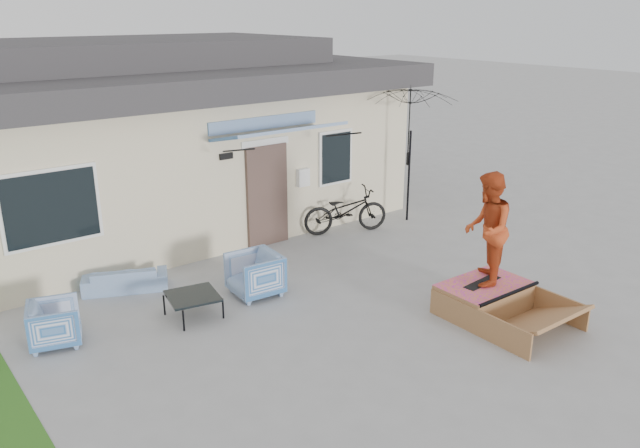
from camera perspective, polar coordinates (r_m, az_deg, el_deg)
ground at (r=9.56m, az=5.30°, el=-10.52°), size 90.00×90.00×0.00m
house at (r=15.40m, az=-15.35°, el=7.91°), size 10.80×8.49×4.10m
loveseat at (r=11.58m, az=-17.18°, el=-4.38°), size 1.48×0.97×0.56m
armchair_left at (r=10.09m, az=-22.80°, el=-8.09°), size 0.83×0.86×0.72m
armchair_right at (r=10.89m, az=-5.90°, el=-4.34°), size 0.81×0.86×0.82m
coffee_table at (r=10.36m, az=-11.33°, el=-7.23°), size 0.90×0.90×0.38m
bicycle at (r=13.80m, az=2.31°, el=1.64°), size 2.01×1.28×1.21m
patio_umbrella at (r=14.49m, az=8.12°, el=6.96°), size 2.39×2.28×2.20m
skate_ramp at (r=10.66m, az=14.50°, el=-6.43°), size 1.46×1.92×0.47m
skateboard at (r=10.58m, az=14.42°, el=-5.06°), size 0.79×0.25×0.05m
skater at (r=10.25m, az=14.84°, el=-0.28°), size 1.12×1.08×1.82m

